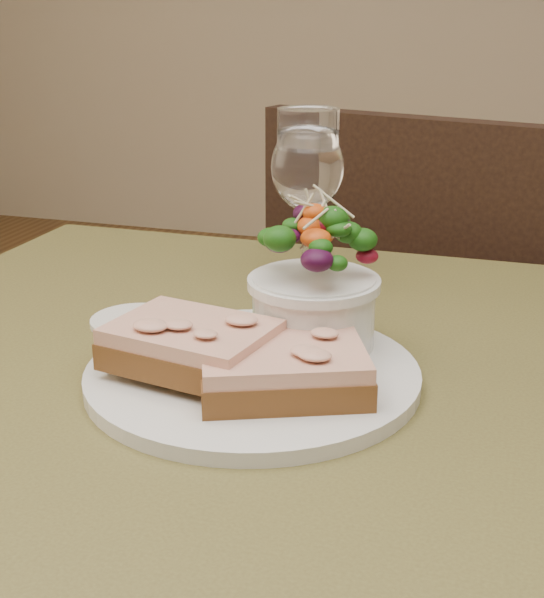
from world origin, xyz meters
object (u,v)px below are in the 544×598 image
(chair_far, at_px, (429,464))
(cafe_table, at_px, (244,485))
(dinner_plate, at_px, (253,374))
(salad_bowl, at_px, (314,279))
(sandwich_back, at_px, (192,345))
(wine_glass, at_px, (307,173))
(sandwich_front, at_px, (283,369))
(ramekin, at_px, (137,336))

(chair_far, bearing_deg, cafe_table, 97.72)
(cafe_table, height_order, dinner_plate, dinner_plate)
(dinner_plate, height_order, salad_bowl, salad_bowl)
(cafe_table, distance_m, dinner_plate, 0.11)
(cafe_table, xyz_separation_m, salad_bowl, (0.04, 0.06, 0.17))
(cafe_table, height_order, sandwich_back, sandwich_back)
(chair_far, relative_size, wine_glass, 5.14)
(wine_glass, bearing_deg, sandwich_front, -78.22)
(salad_bowl, bearing_deg, dinner_plate, -119.00)
(sandwich_front, bearing_deg, cafe_table, 120.16)
(sandwich_front, bearing_deg, wine_glass, 78.63)
(salad_bowl, xyz_separation_m, wine_glass, (-0.06, 0.19, 0.05))
(chair_far, xyz_separation_m, sandwich_back, (-0.12, -0.71, 0.49))
(chair_far, height_order, salad_bowl, chair_far)
(dinner_plate, bearing_deg, salad_bowl, 61.00)
(dinner_plate, bearing_deg, sandwich_back, -150.08)
(chair_far, bearing_deg, dinner_plate, 98.56)
(dinner_plate, height_order, wine_glass, wine_glass)
(ramekin, height_order, wine_glass, wine_glass)
(cafe_table, relative_size, sandwich_back, 5.78)
(cafe_table, bearing_deg, sandwich_back, -139.67)
(sandwich_back, bearing_deg, wine_glass, 96.47)
(wine_glass, bearing_deg, dinner_plate, -84.70)
(ramekin, relative_size, wine_glass, 0.39)
(dinner_plate, distance_m, salad_bowl, 0.10)
(ramekin, relative_size, salad_bowl, 0.54)
(sandwich_front, xyz_separation_m, ramekin, (-0.13, 0.02, 0.00))
(dinner_plate, bearing_deg, chair_far, 83.21)
(dinner_plate, relative_size, salad_bowl, 2.13)
(salad_bowl, bearing_deg, ramekin, -151.34)
(cafe_table, height_order, salad_bowl, salad_bowl)
(dinner_plate, relative_size, sandwich_back, 1.95)
(sandwich_front, relative_size, wine_glass, 0.87)
(dinner_plate, distance_m, sandwich_back, 0.06)
(sandwich_back, bearing_deg, salad_bowl, 58.86)
(ramekin, xyz_separation_m, wine_glass, (0.07, 0.26, 0.09))
(wine_glass, bearing_deg, sandwich_back, -94.01)
(ramekin, bearing_deg, sandwich_front, -8.61)
(salad_bowl, height_order, wine_glass, wine_glass)
(sandwich_front, distance_m, salad_bowl, 0.10)
(dinner_plate, distance_m, sandwich_front, 0.05)
(sandwich_front, height_order, sandwich_back, sandwich_back)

